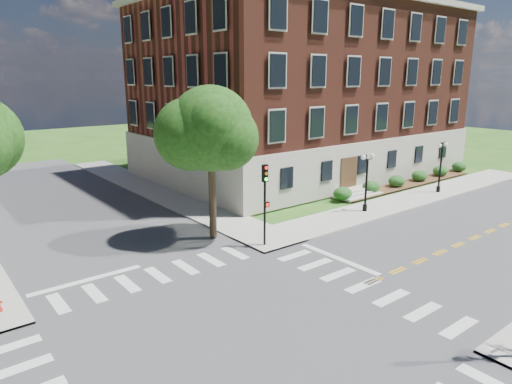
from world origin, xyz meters
TOP-DOWN VIEW (x-y plane):
  - ground at (0.00, 0.00)m, footprint 160.00×160.00m
  - road_ew at (0.00, 0.00)m, footprint 90.00×12.00m
  - road_ns at (0.00, 0.00)m, footprint 12.00×90.00m
  - sidewalk_ne at (15.38, 15.38)m, footprint 34.00×34.00m
  - crosswalk_east at (7.20, 0.00)m, footprint 2.20×10.20m
  - stop_bar_east at (8.80, 3.00)m, footprint 0.40×5.50m
  - main_building at (24.00, 21.99)m, footprint 30.60×22.40m
  - shrub_row at (27.00, 10.80)m, footprint 18.00×2.00m
  - tree_d at (5.18, 9.99)m, footprint 5.02×5.02m
  - traffic_signal_ne at (6.78, 6.93)m, footprint 0.35×0.39m
  - twin_lamp_west at (17.00, 7.76)m, footprint 1.36×0.36m
  - twin_lamp_east at (26.49, 7.51)m, footprint 1.36×0.36m

SIDE VIEW (x-z plane):
  - ground at x=0.00m, z-range 0.00..0.00m
  - crosswalk_east at x=7.20m, z-range -0.01..0.01m
  - stop_bar_east at x=8.80m, z-range 0.00..0.00m
  - shrub_row at x=27.00m, z-range -0.65..0.65m
  - road_ew at x=0.00m, z-range 0.00..0.01m
  - road_ns at x=0.00m, z-range 0.00..0.01m
  - sidewalk_ne at x=15.38m, z-range 0.00..0.12m
  - twin_lamp_west at x=17.00m, z-range 0.41..4.64m
  - twin_lamp_east at x=26.49m, z-range 0.41..4.64m
  - traffic_signal_ne at x=6.78m, z-range 0.79..5.59m
  - tree_d at x=5.18m, z-range 2.17..11.34m
  - main_building at x=24.00m, z-range 0.09..16.59m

